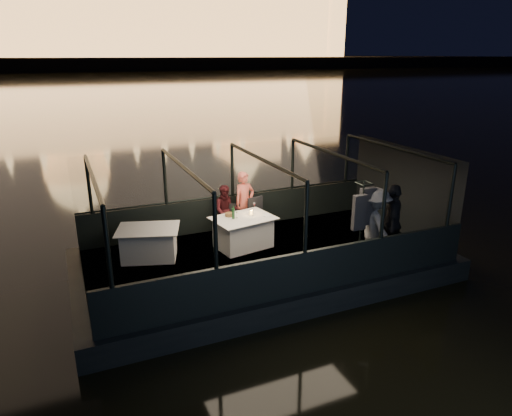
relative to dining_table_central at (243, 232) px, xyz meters
name	(u,v)px	position (x,y,z in m)	size (l,w,h in m)	color
river_water	(79,84)	(0.24, 79.38, -0.89)	(500.00, 500.00, 0.00)	black
boat_hull	(263,274)	(0.24, -0.62, -0.89)	(8.60, 4.40, 1.00)	black
boat_deck	(263,255)	(0.24, -0.62, -0.41)	(8.00, 4.00, 0.04)	black
gunwale_port	(233,212)	(0.24, 1.38, 0.06)	(8.00, 0.08, 0.90)	black
gunwale_starboard	(304,273)	(0.24, -2.62, 0.06)	(8.00, 0.08, 0.90)	black
cabin_glass_port	(232,171)	(0.24, 1.38, 1.21)	(8.00, 0.02, 1.40)	#99B2B2
cabin_glass_starboard	(306,218)	(0.24, -2.62, 1.21)	(8.00, 0.02, 1.40)	#99B2B2
cabin_roof_glass	(263,160)	(0.24, -0.62, 1.91)	(8.00, 4.00, 0.02)	#99B2B2
end_wall_fore	(78,235)	(-3.76, -0.62, 0.76)	(0.02, 4.00, 2.30)	black
end_wall_aft	(402,190)	(4.24, -0.62, 0.76)	(0.02, 4.00, 2.30)	black
canopy_ribs	(263,209)	(0.24, -0.62, 0.76)	(8.00, 4.00, 2.30)	black
embankment	(61,64)	(0.24, 209.38, 0.11)	(400.00, 140.00, 6.00)	#423D33
dining_table_central	(243,232)	(0.00, 0.00, 0.00)	(1.45, 1.05, 0.77)	silver
dining_table_aft	(149,243)	(-2.25, 0.26, 0.00)	(1.39, 1.01, 0.74)	silver
chair_port_left	(236,219)	(0.10, 0.79, 0.06)	(0.38, 0.38, 0.81)	black
chair_port_right	(258,219)	(0.66, 0.59, 0.06)	(0.45, 0.45, 0.97)	black
coat_stand	(361,229)	(1.95, -2.04, 0.51)	(0.55, 0.44, 2.00)	black
person_woman_coral	(245,205)	(0.42, 0.97, 0.36)	(0.59, 0.39, 1.64)	#D55D4D
person_man_maroon	(226,207)	(-0.10, 0.95, 0.36)	(0.64, 0.50, 1.34)	#3A1014
passenger_stripe	(375,227)	(2.39, -1.97, 0.47)	(1.15, 0.65, 1.77)	silver
passenger_dark	(391,225)	(2.82, -2.00, 0.47)	(1.07, 0.45, 1.82)	black
wine_bottle	(233,213)	(-0.24, 0.02, 0.53)	(0.07, 0.07, 0.33)	#153B19
bread_basket	(229,215)	(-0.27, 0.24, 0.42)	(0.21, 0.21, 0.08)	brown
amber_candle	(251,213)	(0.28, 0.17, 0.42)	(0.06, 0.06, 0.09)	#FFB13F
plate_near	(267,215)	(0.60, -0.09, 0.39)	(0.24, 0.24, 0.01)	white
plate_far	(231,214)	(-0.19, 0.36, 0.39)	(0.24, 0.24, 0.02)	silver
wine_glass_white	(237,214)	(-0.15, 0.04, 0.48)	(0.06, 0.06, 0.18)	silver
wine_glass_red	(254,207)	(0.48, 0.42, 0.48)	(0.06, 0.06, 0.19)	white
wine_glass_empty	(253,212)	(0.27, 0.03, 0.48)	(0.06, 0.06, 0.17)	silver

